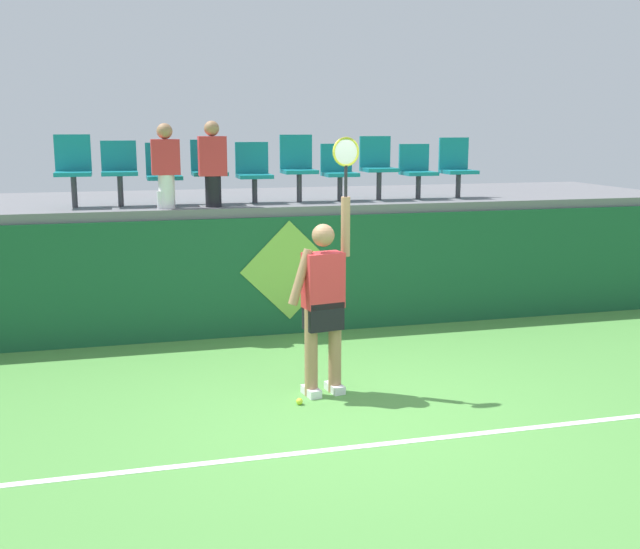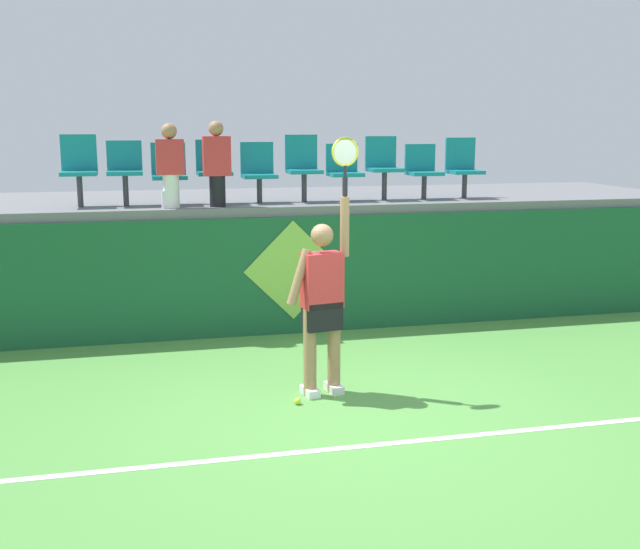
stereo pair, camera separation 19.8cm
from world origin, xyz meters
name	(u,v)px [view 1 (the left image)]	position (x,y,z in m)	size (l,w,h in m)	color
ground_plane	(357,415)	(0.00, 0.00, 0.00)	(40.00, 40.00, 0.00)	#519342
court_back_wall	(287,275)	(0.00, 3.04, 0.75)	(12.02, 0.20, 1.51)	#195633
spectator_platform	(264,201)	(0.00, 4.52, 1.57)	(12.02, 3.05, 0.12)	slate
court_baseline_stripe	(382,444)	(0.00, -0.69, 0.00)	(10.81, 0.08, 0.01)	white
tennis_player	(324,299)	(-0.15, 0.65, 0.97)	(0.75, 0.32, 2.53)	white
tennis_ball	(299,401)	(-0.45, 0.40, 0.03)	(0.07, 0.07, 0.07)	#D1E533
water_bottle	(160,200)	(-1.55, 3.19, 1.74)	(0.07, 0.07, 0.22)	white
stadium_chair_0	(73,167)	(-2.57, 3.67, 2.13)	(0.44, 0.42, 0.90)	#38383D
stadium_chair_1	(119,169)	(-2.01, 3.66, 2.10)	(0.44, 0.42, 0.82)	#38383D
stadium_chair_2	(164,171)	(-1.46, 3.67, 2.06)	(0.44, 0.42, 0.79)	#38383D
stadium_chair_3	(209,168)	(-0.89, 3.67, 2.09)	(0.44, 0.42, 0.83)	#38383D
stadium_chair_4	(253,170)	(-0.30, 3.67, 2.06)	(0.44, 0.42, 0.79)	#38383D
stadium_chair_5	(298,165)	(0.30, 3.67, 2.12)	(0.44, 0.42, 0.89)	#38383D
stadium_chair_6	(339,169)	(0.87, 3.66, 2.05)	(0.44, 0.42, 0.76)	#38383D
stadium_chair_7	(377,164)	(1.42, 3.67, 2.11)	(0.44, 0.42, 0.86)	#38383D
stadium_chair_8	(417,169)	(2.00, 3.66, 2.05)	(0.44, 0.42, 0.75)	#38383D
stadium_chair_9	(456,165)	(2.60, 3.67, 2.08)	(0.44, 0.42, 0.84)	#38383D
spectator_0	(213,163)	(-0.89, 3.25, 2.18)	(0.34, 0.20, 1.06)	black
spectator_1	(166,164)	(-1.46, 3.23, 2.17)	(0.34, 0.20, 1.03)	white
wall_signage_mount	(290,333)	(0.02, 2.94, 0.00)	(1.27, 0.01, 1.47)	#195633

